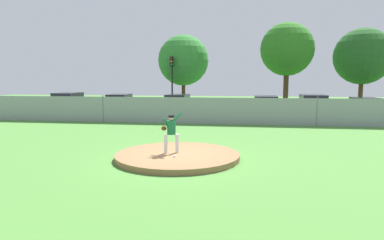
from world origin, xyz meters
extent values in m
plane|color=#4C8438|center=(0.00, 6.00, 0.00)|extent=(80.00, 80.00, 0.00)
cube|color=#2B2B2D|center=(0.00, 14.50, 0.00)|extent=(44.00, 7.00, 0.01)
cylinder|color=olive|center=(0.00, 0.00, 0.10)|extent=(4.66, 4.66, 0.20)
cylinder|color=silver|center=(-0.44, -0.03, 0.56)|extent=(0.13, 0.13, 0.71)
cylinder|color=silver|center=(-0.04, 0.14, 0.56)|extent=(0.13, 0.13, 0.71)
cylinder|color=#145933|center=(-0.24, 0.05, 1.17)|extent=(0.32, 0.32, 0.51)
cylinder|color=#145933|center=(-0.06, 0.05, 1.53)|extent=(0.42, 0.25, 0.44)
cylinder|color=#145933|center=(-0.42, 0.05, 1.30)|extent=(0.29, 0.19, 0.46)
ellipsoid|color=#4C2D14|center=(-0.54, 0.10, 1.13)|extent=(0.20, 0.12, 0.18)
sphere|color=tan|center=(-0.24, 0.05, 1.53)|extent=(0.20, 0.20, 0.20)
cylinder|color=black|center=(-0.24, 0.05, 1.60)|extent=(0.21, 0.21, 0.09)
sphere|color=white|center=(0.01, -0.63, 0.24)|extent=(0.07, 0.07, 0.07)
cube|color=gray|center=(0.00, 10.00, 0.88)|extent=(35.56, 0.03, 1.76)
cylinder|color=slate|center=(-7.11, 10.00, 0.93)|extent=(0.07, 0.07, 1.86)
cylinder|color=slate|center=(7.11, 10.00, 0.93)|extent=(0.07, 0.07, 1.86)
cube|color=silver|center=(11.49, 14.49, 0.66)|extent=(1.78, 4.39, 0.68)
cube|color=black|center=(11.49, 14.49, 1.30)|extent=(1.62, 2.42, 0.60)
cylinder|color=black|center=(11.48, 15.85, 0.32)|extent=(1.81, 0.65, 0.64)
cylinder|color=black|center=(11.50, 13.14, 0.32)|extent=(1.81, 0.65, 0.64)
cube|color=slate|center=(-2.70, 14.42, 0.72)|extent=(1.98, 4.15, 0.79)
cube|color=black|center=(-2.70, 14.42, 1.43)|extent=(1.74, 2.32, 0.63)
cylinder|color=black|center=(-2.63, 15.68, 0.32)|extent=(1.85, 0.74, 0.64)
cylinder|color=black|center=(-2.77, 13.16, 0.32)|extent=(1.85, 0.74, 0.64)
cube|color=#232328|center=(-7.60, 14.53, 0.71)|extent=(1.85, 4.08, 0.79)
cube|color=black|center=(-7.60, 14.53, 1.42)|extent=(1.65, 2.27, 0.61)
cylinder|color=black|center=(-7.63, 15.78, 0.32)|extent=(1.80, 0.69, 0.64)
cylinder|color=black|center=(-7.56, 13.28, 0.32)|extent=(1.80, 0.69, 0.64)
cube|color=tan|center=(7.67, 14.06, 0.70)|extent=(1.93, 4.17, 0.77)
cube|color=black|center=(7.67, 14.06, 1.45)|extent=(1.75, 2.31, 0.72)
cylinder|color=black|center=(7.69, 15.35, 0.32)|extent=(1.92, 0.67, 0.64)
cylinder|color=black|center=(7.64, 12.78, 0.32)|extent=(1.92, 0.67, 0.64)
cube|color=#146066|center=(4.25, 14.89, 0.64)|extent=(1.99, 4.41, 0.65)
cube|color=black|center=(4.25, 14.89, 1.31)|extent=(1.79, 2.44, 0.68)
cylinder|color=black|center=(4.28, 16.24, 0.32)|extent=(1.96, 0.69, 0.64)
cylinder|color=black|center=(4.21, 13.54, 0.32)|extent=(1.96, 0.69, 0.64)
cube|color=#B7BABF|center=(-11.99, 14.28, 0.71)|extent=(1.87, 4.39, 0.79)
cube|color=black|center=(-11.99, 14.28, 1.47)|extent=(1.72, 2.42, 0.72)
cylinder|color=black|center=(-12.00, 15.64, 0.32)|extent=(1.91, 0.65, 0.64)
cylinder|color=black|center=(-11.98, 12.92, 0.32)|extent=(1.91, 0.65, 0.64)
cone|color=orange|center=(1.84, 16.54, 0.28)|extent=(0.32, 0.32, 0.55)
cube|color=black|center=(1.84, 16.54, 0.02)|extent=(0.40, 0.40, 0.03)
cylinder|color=black|center=(-3.97, 18.53, 2.49)|extent=(0.14, 0.14, 4.99)
cube|color=black|center=(-3.97, 18.35, 4.54)|extent=(0.28, 0.24, 0.90)
sphere|color=red|center=(-3.97, 18.23, 4.81)|extent=(0.18, 0.18, 0.18)
sphere|color=orange|center=(-3.97, 18.23, 4.54)|extent=(0.18, 0.18, 0.18)
sphere|color=green|center=(-3.97, 18.23, 4.27)|extent=(0.18, 0.18, 0.18)
cylinder|color=#4C331E|center=(-3.34, 21.06, 1.52)|extent=(0.37, 0.37, 3.04)
sphere|color=#31812F|center=(-3.34, 21.06, 4.78)|extent=(4.95, 4.95, 4.95)
cylinder|color=#4C331E|center=(6.57, 21.24, 2.00)|extent=(0.48, 0.48, 3.99)
sphere|color=#2D7420|center=(6.57, 21.24, 5.74)|extent=(5.01, 5.01, 5.01)
cylinder|color=#4C331E|center=(13.82, 22.70, 1.61)|extent=(0.42, 0.42, 3.23)
sphere|color=#235821|center=(13.82, 22.70, 5.11)|extent=(5.38, 5.38, 5.38)
camera|label=1|loc=(2.32, -12.31, 3.00)|focal=31.78mm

